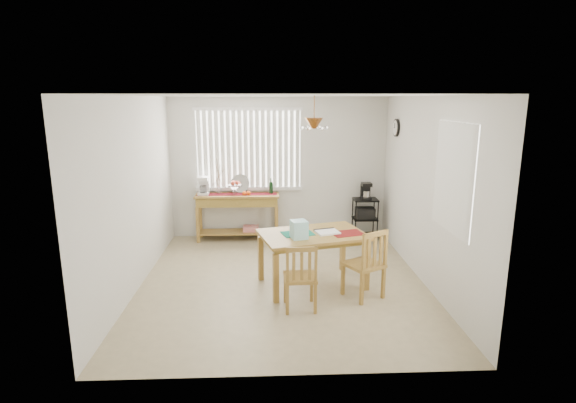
{
  "coord_description": "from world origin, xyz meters",
  "views": [
    {
      "loc": [
        -0.18,
        -6.02,
        2.56
      ],
      "look_at": [
        0.1,
        0.55,
        1.05
      ],
      "focal_mm": 28.0,
      "sensor_mm": 36.0,
      "label": 1
    }
  ],
  "objects_px": {
    "sideboard": "(238,206)",
    "chair_right": "(366,264)",
    "chair_left": "(300,277)",
    "wire_cart": "(365,215)",
    "cart_items": "(366,191)",
    "dining_table": "(313,239)"
  },
  "relations": [
    {
      "from": "sideboard",
      "to": "chair_right",
      "type": "distance_m",
      "value": 3.17
    },
    {
      "from": "sideboard",
      "to": "dining_table",
      "type": "height_order",
      "value": "sideboard"
    },
    {
      "from": "dining_table",
      "to": "chair_right",
      "type": "bearing_deg",
      "value": -34.63
    },
    {
      "from": "sideboard",
      "to": "chair_right",
      "type": "bearing_deg",
      "value": -54.98
    },
    {
      "from": "cart_items",
      "to": "chair_left",
      "type": "relative_size",
      "value": 0.36
    },
    {
      "from": "cart_items",
      "to": "dining_table",
      "type": "xyz_separation_m",
      "value": [
        -1.19,
        -2.14,
        -0.23
      ]
    },
    {
      "from": "wire_cart",
      "to": "cart_items",
      "type": "bearing_deg",
      "value": 90.0
    },
    {
      "from": "sideboard",
      "to": "wire_cart",
      "type": "relative_size",
      "value": 2.02
    },
    {
      "from": "sideboard",
      "to": "cart_items",
      "type": "distance_m",
      "value": 2.37
    },
    {
      "from": "wire_cart",
      "to": "chair_right",
      "type": "bearing_deg",
      "value": -101.73
    },
    {
      "from": "dining_table",
      "to": "chair_left",
      "type": "relative_size",
      "value": 1.85
    },
    {
      "from": "sideboard",
      "to": "chair_right",
      "type": "height_order",
      "value": "chair_right"
    },
    {
      "from": "wire_cart",
      "to": "cart_items",
      "type": "xyz_separation_m",
      "value": [
        0.0,
        0.01,
        0.44
      ]
    },
    {
      "from": "chair_left",
      "to": "wire_cart",
      "type": "bearing_deg",
      "value": 63.92
    },
    {
      "from": "dining_table",
      "to": "chair_right",
      "type": "distance_m",
      "value": 0.82
    },
    {
      "from": "sideboard",
      "to": "dining_table",
      "type": "bearing_deg",
      "value": -61.48
    },
    {
      "from": "sideboard",
      "to": "chair_left",
      "type": "distance_m",
      "value": 3.06
    },
    {
      "from": "wire_cart",
      "to": "dining_table",
      "type": "bearing_deg",
      "value": -119.2
    },
    {
      "from": "cart_items",
      "to": "chair_left",
      "type": "bearing_deg",
      "value": -116.02
    },
    {
      "from": "sideboard",
      "to": "dining_table",
      "type": "xyz_separation_m",
      "value": [
        1.16,
        -2.14,
        0.02
      ]
    },
    {
      "from": "sideboard",
      "to": "chair_left",
      "type": "xyz_separation_m",
      "value": [
        0.94,
        -2.9,
        -0.22
      ]
    },
    {
      "from": "dining_table",
      "to": "sideboard",
      "type": "bearing_deg",
      "value": 118.52
    }
  ]
}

